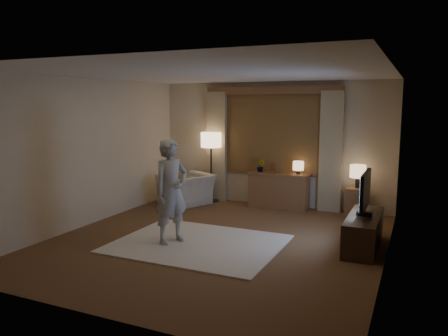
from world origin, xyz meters
The scene contains 13 objects.
room centered at (0.00, 0.50, 1.33)m, with size 5.04×5.54×2.64m.
rug centered at (-0.19, -0.28, 0.01)m, with size 2.50×2.00×0.02m, color beige.
sideboard centered at (0.24, 2.50, 0.35)m, with size 1.20×0.40×0.70m, color brown.
picture_frame centered at (0.24, 2.50, 0.80)m, with size 0.16×0.02×0.20m, color brown.
plant centered at (-0.16, 2.50, 0.85)m, with size 0.17×0.13×0.30m, color #999999.
table_lamp_sideboard centered at (0.64, 2.50, 0.90)m, with size 0.22×0.22×0.30m.
floor_lamp centered at (-1.32, 2.50, 1.28)m, with size 0.45×0.45×1.53m.
armchair centered at (-1.66, 1.98, 0.33)m, with size 1.01×0.88×0.65m, color beige.
side_table centered at (1.80, 2.45, 0.28)m, with size 0.40×0.40×0.56m, color brown.
table_lamp_side centered at (1.80, 2.45, 0.87)m, with size 0.30×0.30×0.44m.
tv_stand centered at (2.15, 0.58, 0.25)m, with size 0.45×1.40×0.50m, color black.
tv centered at (2.15, 0.58, 0.86)m, with size 0.22×0.91×0.66m.
person centered at (-0.59, -0.39, 0.82)m, with size 0.59×0.39×1.61m, color #AEAAA1.
Camera 1 is at (2.84, -6.04, 2.16)m, focal length 35.00 mm.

